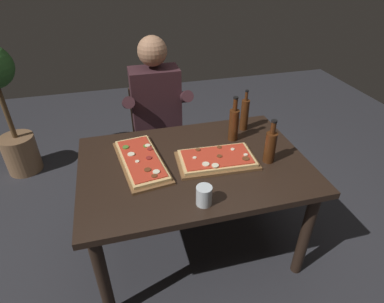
# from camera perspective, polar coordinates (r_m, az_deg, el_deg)

# --- Properties ---
(ground_plane) EXTENTS (6.40, 6.40, 0.00)m
(ground_plane) POSITION_cam_1_polar(r_m,az_deg,el_deg) (2.46, 0.31, -16.20)
(ground_plane) COLOR #2D2D33
(dining_table) EXTENTS (1.40, 0.96, 0.74)m
(dining_table) POSITION_cam_1_polar(r_m,az_deg,el_deg) (2.01, 0.36, -4.22)
(dining_table) COLOR black
(dining_table) RESTS_ON ground_plane
(pizza_rectangular_front) EXTENTS (0.50, 0.31, 0.05)m
(pizza_rectangular_front) POSITION_cam_1_polar(r_m,az_deg,el_deg) (1.95, 4.50, -1.40)
(pizza_rectangular_front) COLOR brown
(pizza_rectangular_front) RESTS_ON dining_table
(pizza_rectangular_left) EXTENTS (0.32, 0.58, 0.05)m
(pizza_rectangular_left) POSITION_cam_1_polar(r_m,az_deg,el_deg) (1.96, -9.19, -1.62)
(pizza_rectangular_left) COLOR brown
(pizza_rectangular_left) RESTS_ON dining_table
(wine_bottle_dark) EXTENTS (0.06, 0.06, 0.30)m
(wine_bottle_dark) POSITION_cam_1_polar(r_m,az_deg,el_deg) (2.28, 9.52, 6.71)
(wine_bottle_dark) COLOR #47230F
(wine_bottle_dark) RESTS_ON dining_table
(oil_bottle_amber) EXTENTS (0.07, 0.07, 0.32)m
(oil_bottle_amber) POSITION_cam_1_polar(r_m,az_deg,el_deg) (2.14, 7.59, 5.06)
(oil_bottle_amber) COLOR #47230F
(oil_bottle_amber) RESTS_ON dining_table
(vinegar_bottle_green) EXTENTS (0.07, 0.07, 0.29)m
(vinegar_bottle_green) POSITION_cam_1_polar(r_m,az_deg,el_deg) (1.96, 14.03, 1.01)
(vinegar_bottle_green) COLOR #47230F
(vinegar_bottle_green) RESTS_ON dining_table
(tumbler_near_camera) EXTENTS (0.08, 0.08, 0.11)m
(tumbler_near_camera) POSITION_cam_1_polar(r_m,az_deg,el_deg) (1.63, 2.19, -8.17)
(tumbler_near_camera) COLOR silver
(tumbler_near_camera) RESTS_ON dining_table
(diner_chair) EXTENTS (0.44, 0.44, 0.87)m
(diner_chair) POSITION_cam_1_polar(r_m,az_deg,el_deg) (2.78, -6.40, 3.36)
(diner_chair) COLOR black
(diner_chair) RESTS_ON ground_plane
(seated_diner) EXTENTS (0.53, 0.41, 1.33)m
(seated_diner) POSITION_cam_1_polar(r_m,az_deg,el_deg) (2.55, -6.32, 7.02)
(seated_diner) COLOR #23232D
(seated_diner) RESTS_ON ground_plane
(potted_plant_corner) EXTENTS (0.37, 0.37, 1.22)m
(potted_plant_corner) POSITION_cam_1_polar(r_m,az_deg,el_deg) (3.23, -30.87, 6.85)
(potted_plant_corner) COLOR #846042
(potted_plant_corner) RESTS_ON ground_plane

